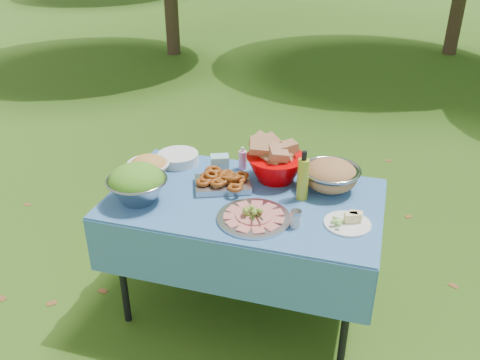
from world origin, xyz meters
name	(u,v)px	position (x,y,z in m)	size (l,w,h in m)	color
ground	(244,304)	(0.00, 0.00, 0.00)	(80.00, 80.00, 0.00)	#183509
picnic_table	(244,254)	(0.00, 0.00, 0.38)	(1.46, 0.86, 0.76)	#70A5D7
salad_bowl	(137,184)	(-0.54, -0.20, 0.87)	(0.32, 0.32, 0.21)	#9B9FA4
pasta_bowl_white	(148,167)	(-0.60, 0.07, 0.83)	(0.24, 0.24, 0.13)	white
plate_stack	(178,158)	(-0.51, 0.30, 0.79)	(0.25, 0.25, 0.06)	white
wipes_box	(220,163)	(-0.23, 0.26, 0.81)	(0.11, 0.08, 0.10)	#96DEE3
sanitizer_bottle	(243,158)	(-0.11, 0.33, 0.83)	(0.05, 0.05, 0.14)	#EF96C4
bread_bowl	(276,162)	(0.11, 0.25, 0.87)	(0.34, 0.34, 0.23)	#D40002
pasta_bowl_steel	(331,175)	(0.43, 0.23, 0.85)	(0.33, 0.33, 0.17)	#9B9FA4
fried_tray	(223,181)	(-0.15, 0.07, 0.80)	(0.31, 0.22, 0.07)	#A5A5AA
charcuterie_platter	(254,212)	(0.11, -0.20, 0.80)	(0.38, 0.38, 0.09)	silver
oil_bottle	(303,175)	(0.30, 0.08, 0.90)	(0.06, 0.06, 0.28)	#A5AC24
cheese_plate	(348,219)	(0.56, -0.11, 0.79)	(0.23, 0.23, 0.06)	white
shaker	(296,219)	(0.32, -0.20, 0.81)	(0.06, 0.06, 0.09)	silver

